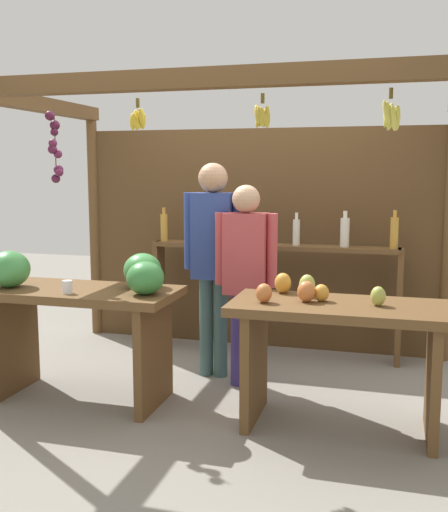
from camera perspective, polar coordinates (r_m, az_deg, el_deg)
The scene contains 7 objects.
ground_plane at distance 4.97m, azimuth 0.61°, elevation -11.35°, with size 12.00×12.00×0.00m, color gray.
market_stall at distance 5.14m, azimuth 1.91°, elevation 4.30°, with size 3.47×2.04×2.25m.
fruit_counter_left at distance 4.45m, azimuth -13.10°, elevation -4.37°, with size 1.41×0.68×1.08m.
fruit_counter_right at distance 3.96m, azimuth 10.66°, elevation -7.33°, with size 1.41×0.64×0.97m.
bottle_shelf_unit at distance 5.42m, azimuth 4.64°, elevation -0.98°, with size 2.23×0.22×1.34m.
vendor_man at distance 4.80m, azimuth -1.02°, elevation 0.66°, with size 0.48×0.23×1.71m.
vendor_woman at distance 4.58m, azimuth 2.05°, elevation -1.13°, with size 0.48×0.21×1.54m.
Camera 1 is at (1.22, -4.53, 1.65)m, focal length 42.68 mm.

